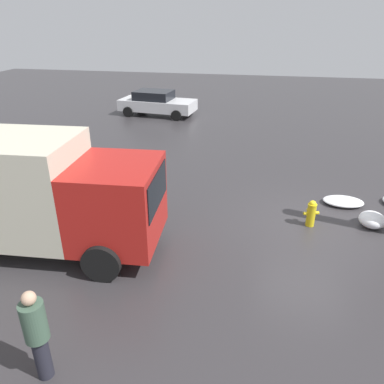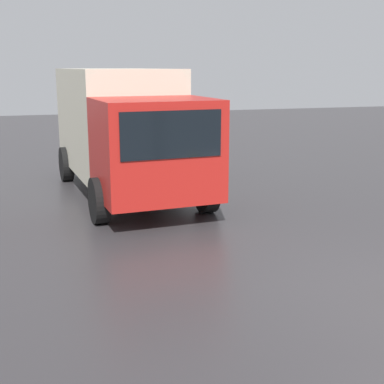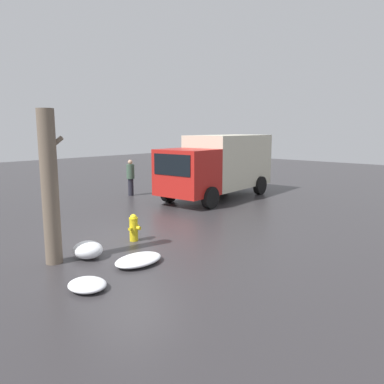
{
  "view_description": "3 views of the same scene",
  "coord_description": "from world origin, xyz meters",
  "views": [
    {
      "loc": [
        1.51,
        9.78,
        5.45
      ],
      "look_at": [
        3.35,
        0.47,
        0.97
      ],
      "focal_mm": 35.0,
      "sensor_mm": 36.0,
      "label": 1
    },
    {
      "loc": [
        -5.24,
        4.7,
        2.96
      ],
      "look_at": [
        3.39,
        1.99,
        0.84
      ],
      "focal_mm": 50.0,
      "sensor_mm": 36.0,
      "label": 2
    },
    {
      "loc": [
        -6.68,
        -8.23,
        3.19
      ],
      "look_at": [
        3.12,
        0.53,
        0.99
      ],
      "focal_mm": 35.0,
      "sensor_mm": 36.0,
      "label": 3
    }
  ],
  "objects": [
    {
      "name": "snow_pile_by_tree",
      "position": [
        -2.78,
        -1.91,
        0.1
      ],
      "size": [
        0.73,
        0.83,
        0.2
      ],
      "color": "white",
      "rests_on": "ground_plane"
    },
    {
      "name": "pedestrian",
      "position": [
        4.74,
        5.98,
        0.95
      ],
      "size": [
        0.38,
        0.38,
        1.75
      ],
      "rotation": [
        0.0,
        0.0,
        1.65
      ],
      "color": "#23232D",
      "rests_on": "ground_plane"
    },
    {
      "name": "snow_pile_by_hydrant",
      "position": [
        -1.15,
        -1.57,
        0.11
      ],
      "size": [
        1.25,
        0.82,
        0.21
      ],
      "color": "white",
      "rests_on": "ground_plane"
    },
    {
      "name": "ground_plane",
      "position": [
        0.0,
        0.0,
        0.0
      ],
      "size": [
        60.0,
        60.0,
        0.0
      ],
      "primitive_type": "plane",
      "color": "#333033"
    },
    {
      "name": "snow_pile_curbside",
      "position": [
        -1.71,
        -0.29,
        0.21
      ],
      "size": [
        0.71,
        0.78,
        0.43
      ],
      "color": "white",
      "rests_on": "ground_plane"
    },
    {
      "name": "tree_trunk",
      "position": [
        -2.45,
        0.02,
        1.84
      ],
      "size": [
        0.6,
        0.4,
        3.66
      ],
      "color": "#6B5B4C",
      "rests_on": "ground_plane"
    },
    {
      "name": "fire_hydrant",
      "position": [
        0.0,
        -0.0,
        0.4
      ],
      "size": [
        0.45,
        0.35,
        0.79
      ],
      "rotation": [
        0.0,
        0.0,
        5.01
      ],
      "color": "yellow",
      "rests_on": "ground_plane"
    },
    {
      "name": "delivery_truck",
      "position": [
        7.21,
        2.46,
        1.59
      ],
      "size": [
        6.63,
        2.86,
        2.92
      ],
      "rotation": [
        0.0,
        0.0,
        1.64
      ],
      "color": "red",
      "rests_on": "ground_plane"
    }
  ]
}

